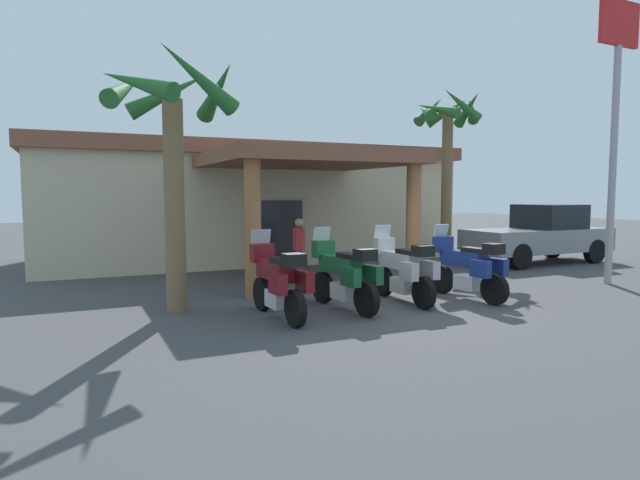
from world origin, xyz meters
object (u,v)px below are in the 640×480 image
at_px(pickup_truck_gray, 540,235).
at_px(palm_tree_roadside, 171,129).
at_px(pedestrian, 299,245).
at_px(roadside_sign, 616,97).
at_px(palm_tree_near_portico, 448,134).
at_px(motorcycle_silver, 403,270).
at_px(motorcycle_green, 344,275).
at_px(motorcycle_blue, 468,268).
at_px(motorcycle_maroon, 278,281).
at_px(motel_building, 249,202).

xyz_separation_m(pickup_truck_gray, palm_tree_roadside, (-12.48, -2.04, 2.59)).
height_order(pedestrian, roadside_sign, roadside_sign).
distance_m(palm_tree_roadside, palm_tree_near_portico, 10.09).
relative_size(motorcycle_silver, roadside_sign, 0.31).
relative_size(motorcycle_green, motorcycle_blue, 1.00).
distance_m(motorcycle_maroon, motorcycle_silver, 2.95).
height_order(motel_building, motorcycle_green, motel_building).
xyz_separation_m(motorcycle_silver, palm_tree_near_portico, (4.99, 4.53, 3.53)).
bearing_deg(palm_tree_near_portico, pickup_truck_gray, -22.73).
bearing_deg(motorcycle_maroon, motorcycle_silver, -87.22).
distance_m(palm_tree_near_portico, roadside_sign, 5.11).
relative_size(motorcycle_blue, roadside_sign, 0.31).
xyz_separation_m(pickup_truck_gray, roadside_sign, (-1.82, -3.71, 3.78)).
xyz_separation_m(motorcycle_green, palm_tree_roadside, (-3.05, 1.29, 2.83)).
height_order(pickup_truck_gray, roadside_sign, roadside_sign).
distance_m(pedestrian, palm_tree_roadside, 5.05).
xyz_separation_m(motel_building, roadside_sign, (6.34, -9.44, 2.69)).
height_order(pedestrian, pickup_truck_gray, pickup_truck_gray).
relative_size(motel_building, pickup_truck_gray, 2.77).
height_order(motel_building, pickup_truck_gray, motel_building).
distance_m(motorcycle_blue, pickup_truck_gray, 7.44).
bearing_deg(pedestrian, motorcycle_green, -62.89).
bearing_deg(motel_building, motorcycle_silver, -86.43).
relative_size(motorcycle_maroon, palm_tree_roadside, 0.44).
xyz_separation_m(motorcycle_blue, pickup_truck_gray, (6.49, 3.64, 0.24)).
bearing_deg(motorcycle_silver, motorcycle_blue, -101.24).
distance_m(motorcycle_green, palm_tree_near_portico, 8.67).
distance_m(motel_building, palm_tree_near_portico, 7.21).
height_order(motel_building, pedestrian, motel_building).
relative_size(palm_tree_near_portico, roadside_sign, 0.80).
relative_size(motorcycle_maroon, palm_tree_near_portico, 0.39).
relative_size(motorcycle_maroon, motorcycle_green, 1.00).
height_order(motorcycle_silver, motorcycle_blue, same).
relative_size(motorcycle_maroon, roadside_sign, 0.31).
height_order(motorcycle_maroon, motorcycle_blue, same).
xyz_separation_m(motel_building, pickup_truck_gray, (8.16, -5.73, -1.09)).
bearing_deg(palm_tree_roadside, pedestrian, 31.29).
bearing_deg(motorcycle_blue, roadside_sign, -94.59).
bearing_deg(palm_tree_roadside, motorcycle_silver, -15.36).
xyz_separation_m(palm_tree_roadside, roadside_sign, (10.66, -1.67, 1.19)).
bearing_deg(pedestrian, palm_tree_roadside, -110.88).
xyz_separation_m(motorcycle_maroon, palm_tree_near_portico, (7.93, 4.69, 3.53)).
bearing_deg(motorcycle_blue, motel_building, 6.38).
bearing_deg(pickup_truck_gray, motorcycle_green, -159.81).
bearing_deg(pedestrian, motel_building, 121.63).
bearing_deg(pedestrian, pickup_truck_gray, 36.40).
relative_size(motorcycle_blue, pickup_truck_gray, 0.42).
distance_m(pedestrian, palm_tree_near_portico, 6.73).
bearing_deg(motorcycle_green, pedestrian, -15.23).
bearing_deg(palm_tree_near_portico, motorcycle_green, -144.68).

